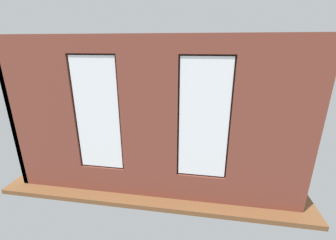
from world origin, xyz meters
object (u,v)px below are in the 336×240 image
media_console (97,127)px  tv_flatscreen (96,111)px  remote_black (168,129)px  potted_plant_foreground_right (118,107)px  cup_ceramic (173,129)px  candle_jar (185,128)px  couch_by_window (128,162)px  couch_left (247,147)px  potted_plant_near_tv (97,124)px  papasan_chair (168,117)px  potted_plant_between_couches (185,161)px  potted_plant_mid_room_small (191,130)px  table_plant_small (176,128)px  remote_gray (160,131)px  coffee_table (173,133)px

media_console → tv_flatscreen: tv_flatscreen is taller
remote_black → potted_plant_foreground_right: (2.19, -1.50, 0.19)m
cup_ceramic → candle_jar: candle_jar is taller
couch_by_window → couch_left: bearing=-156.0°
remote_black → potted_plant_foreground_right: 2.66m
couch_by_window → potted_plant_near_tv: size_ratio=1.21×
cup_ceramic → papasan_chair: papasan_chair is taller
remote_black → papasan_chair: (0.20, -1.20, 0.00)m
remote_black → media_console: (2.49, -0.29, -0.19)m
cup_ceramic → candle_jar: size_ratio=0.92×
couch_by_window → papasan_chair: bearing=-98.4°
candle_jar → potted_plant_between_couches: 1.89m
papasan_chair → potted_plant_between_couches: papasan_chair is taller
media_console → cup_ceramic: bearing=171.8°
papasan_chair → potted_plant_mid_room_small: papasan_chair is taller
table_plant_small → potted_plant_near_tv: 2.27m
couch_left → potted_plant_foreground_right: size_ratio=1.94×
tv_flatscreen → couch_left: bearing=169.1°
couch_left → remote_gray: (2.45, -0.42, 0.12)m
table_plant_small → potted_plant_near_tv: bearing=14.2°
couch_left → candle_jar: size_ratio=15.97×
papasan_chair → media_console: bearing=21.6°
candle_jar → media_console: candle_jar is taller
couch_by_window → table_plant_small: size_ratio=6.70×
potted_plant_foreground_right → potted_plant_near_tv: (-0.24, 2.25, 0.15)m
tv_flatscreen → couch_by_window: bearing=129.9°
tv_flatscreen → potted_plant_foreground_right: size_ratio=0.96×
remote_gray → potted_plant_mid_room_small: size_ratio=0.41×
table_plant_small → potted_plant_foreground_right: 2.97m
coffee_table → potted_plant_between_couches: 1.84m
coffee_table → potted_plant_near_tv: potted_plant_near_tv is taller
couch_left → papasan_chair: 3.03m
papasan_chair → potted_plant_foreground_right: potted_plant_foreground_right is taller
table_plant_small → remote_gray: 0.48m
media_console → table_plant_small: bearing=169.9°
candle_jar → remote_gray: candle_jar is taller
couch_by_window → candle_jar: bearing=-120.6°
potted_plant_near_tv → couch_left: bearing=-178.1°
candle_jar → papasan_chair: papasan_chair is taller
cup_ceramic → table_plant_small: bearing=131.1°
media_console → potted_plant_between_couches: bearing=145.9°
coffee_table → media_console: media_console is taller
tv_flatscreen → potted_plant_near_tv: potted_plant_near_tv is taller
papasan_chair → potted_plant_near_tv: bearing=48.1°
table_plant_small → potted_plant_foreground_right: bearing=-34.9°
couch_by_window → remote_gray: couch_by_window is taller
potted_plant_foreground_right → papasan_chair: bearing=171.3°
remote_gray → remote_black: bearing=-18.5°
couch_by_window → remote_black: (-0.65, -1.90, 0.12)m
couch_left → potted_plant_foreground_right: (4.42, -2.11, 0.31)m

